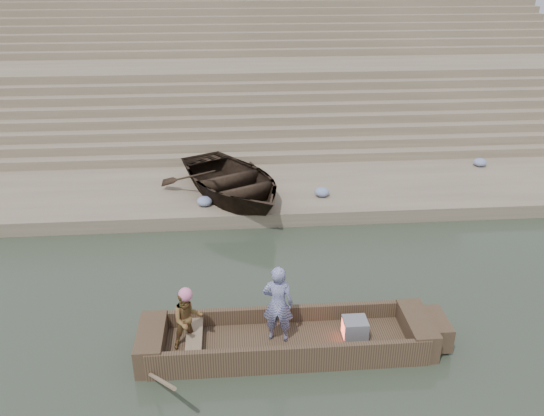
{
  "coord_description": "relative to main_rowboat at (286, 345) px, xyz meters",
  "views": [
    {
      "loc": [
        0.78,
        -7.62,
        6.98
      ],
      "look_at": [
        1.73,
        4.31,
        1.4
      ],
      "focal_mm": 36.29,
      "sensor_mm": 36.0,
      "label": 1
    }
  ],
  "objects": [
    {
      "name": "rowboat_trim",
      "position": [
        0.21,
        -0.01,
        0.2
      ],
      "size": [
        6.04,
        2.63,
        1.87
      ],
      "color": "brown",
      "rests_on": "ground"
    },
    {
      "name": "ground",
      "position": [
        -1.73,
        -0.81,
        -0.11
      ],
      "size": [
        120.0,
        120.0,
        0.0
      ],
      "primitive_type": "plane",
      "color": "#2C3628",
      "rests_on": "ground"
    },
    {
      "name": "main_rowboat",
      "position": [
        0.0,
        0.0,
        0.0
      ],
      "size": [
        5.0,
        1.3,
        0.22
      ],
      "primitive_type": "cube",
      "color": "brown",
      "rests_on": "ground"
    },
    {
      "name": "mid_landing",
      "position": [
        -1.73,
        14.69,
        1.29
      ],
      "size": [
        32.0,
        3.0,
        2.8
      ],
      "primitive_type": "cube",
      "color": "gray",
      "rests_on": "ground"
    },
    {
      "name": "upper_landing",
      "position": [
        -1.73,
        21.69,
        2.49
      ],
      "size": [
        32.0,
        3.0,
        5.2
      ],
      "primitive_type": "cube",
      "color": "gray",
      "rests_on": "ground"
    },
    {
      "name": "standing_man",
      "position": [
        -0.16,
        0.08,
        0.91
      ],
      "size": [
        0.64,
        0.49,
        1.6
      ],
      "primitive_type": "imported",
      "rotation": [
        0.0,
        0.0,
        2.95
      ],
      "color": "navy",
      "rests_on": "main_rowboat"
    },
    {
      "name": "cloth_bundles",
      "position": [
        2.48,
        6.93,
        0.42
      ],
      "size": [
        9.64,
        2.92,
        0.26
      ],
      "color": "#3F5999",
      "rests_on": "lower_landing"
    },
    {
      "name": "television",
      "position": [
        1.31,
        0.0,
        0.31
      ],
      "size": [
        0.46,
        0.42,
        0.4
      ],
      "color": "slate",
      "rests_on": "main_rowboat"
    },
    {
      "name": "ghat_steps",
      "position": [
        -1.73,
        16.38,
        1.69
      ],
      "size": [
        32.0,
        11.0,
        5.2
      ],
      "color": "gray",
      "rests_on": "ground"
    },
    {
      "name": "rowing_man",
      "position": [
        -1.85,
        0.01,
        0.71
      ],
      "size": [
        0.7,
        0.61,
        1.2
      ],
      "primitive_type": "imported",
      "rotation": [
        0.0,
        0.0,
        0.32
      ],
      "color": "#257125",
      "rests_on": "main_rowboat"
    },
    {
      "name": "lower_landing",
      "position": [
        -1.73,
        7.19,
        0.09
      ],
      "size": [
        32.0,
        4.0,
        0.4
      ],
      "primitive_type": "cube",
      "color": "gray",
      "rests_on": "ground"
    },
    {
      "name": "beached_rowboat",
      "position": [
        -0.94,
        6.6,
        0.77
      ],
      "size": [
        5.03,
        5.62,
        0.96
      ],
      "primitive_type": "imported",
      "rotation": [
        0.0,
        0.0,
        0.47
      ],
      "color": "#2D2116",
      "rests_on": "lower_landing"
    }
  ]
}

